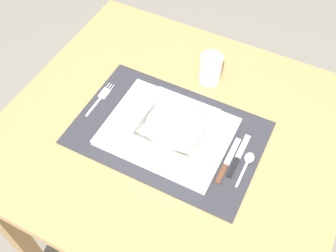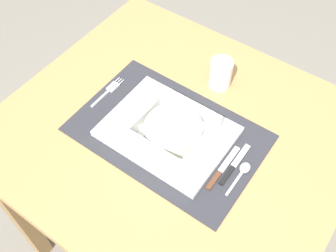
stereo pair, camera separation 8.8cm
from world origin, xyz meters
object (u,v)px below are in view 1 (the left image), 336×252
object	(u,v)px
spoon	(249,160)
bread_knife	(227,163)
butter_knife	(237,158)
drinking_glass	(210,70)
fork	(102,97)
dining_table	(174,152)
porridge_bowl	(175,130)

from	to	relation	value
spoon	bread_knife	size ratio (longest dim) A/B	0.78
butter_knife	drinking_glass	distance (m)	0.28
fork	butter_knife	world-z (taller)	butter_knife
fork	spoon	bearing A→B (deg)	1.23
dining_table	drinking_glass	distance (m)	0.25
spoon	butter_knife	world-z (taller)	spoon
dining_table	fork	bearing A→B (deg)	179.18
bread_knife	spoon	bearing A→B (deg)	34.91
dining_table	butter_knife	bearing A→B (deg)	-4.22
fork	spoon	size ratio (longest dim) A/B	1.18
porridge_bowl	fork	world-z (taller)	porridge_bowl
porridge_bowl	drinking_glass	xyz separation A→B (m)	(-0.00, 0.23, -0.00)
porridge_bowl	fork	xyz separation A→B (m)	(-0.24, 0.03, -0.04)
spoon	dining_table	bearing A→B (deg)	-177.14
spoon	porridge_bowl	bearing A→B (deg)	-168.74
butter_knife	drinking_glass	world-z (taller)	drinking_glass
spoon	bread_knife	world-z (taller)	spoon
porridge_bowl	bread_knife	xyz separation A→B (m)	(0.15, -0.01, -0.03)
porridge_bowl	butter_knife	bearing A→B (deg)	5.27
dining_table	butter_knife	size ratio (longest dim) A/B	6.50
dining_table	butter_knife	distance (m)	0.21
bread_knife	drinking_glass	size ratio (longest dim) A/B	1.61
fork	butter_knife	bearing A→B (deg)	0.12
porridge_bowl	drinking_glass	bearing A→B (deg)	90.98
dining_table	bread_knife	bearing A→B (deg)	-13.56
fork	drinking_glass	bearing A→B (deg)	42.90
dining_table	spoon	bearing A→B (deg)	-1.66
dining_table	spoon	world-z (taller)	spoon
fork	spoon	world-z (taller)	spoon
dining_table	porridge_bowl	distance (m)	0.15
butter_knife	drinking_glass	size ratio (longest dim) A/B	1.56
porridge_bowl	bread_knife	distance (m)	0.15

